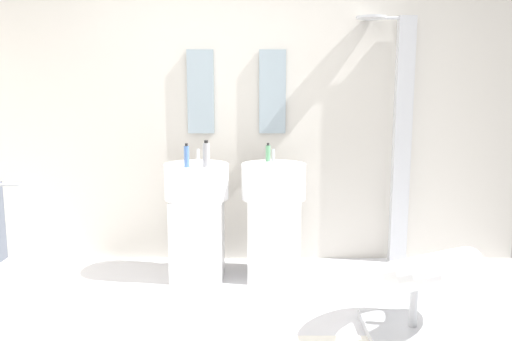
{
  "coord_description": "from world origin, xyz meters",
  "views": [
    {
      "loc": [
        0.16,
        -2.83,
        1.5
      ],
      "look_at": [
        0.15,
        0.55,
        0.95
      ],
      "focal_mm": 36.91,
      "sensor_mm": 36.0,
      "label": 1
    }
  ],
  "objects": [
    {
      "name": "rear_partition",
      "position": [
        0.0,
        1.65,
        1.3
      ],
      "size": [
        4.8,
        0.1,
        2.6
      ],
      "primitive_type": "cube",
      "color": "beige",
      "rests_on": "ground_plane"
    },
    {
      "name": "pedestal_sink_left",
      "position": [
        -0.3,
        1.17,
        0.5
      ],
      "size": [
        0.5,
        0.5,
        1.0
      ],
      "color": "white",
      "rests_on": "ground_plane"
    },
    {
      "name": "pedestal_sink_right",
      "position": [
        0.3,
        1.17,
        0.5
      ],
      "size": [
        0.5,
        0.5,
        1.0
      ],
      "color": "white",
      "rests_on": "ground_plane"
    },
    {
      "name": "vanity_mirror_left",
      "position": [
        -0.3,
        1.58,
        1.45
      ],
      "size": [
        0.22,
        0.03,
        0.69
      ],
      "primitive_type": "cube",
      "color": "#8C9EA8"
    },
    {
      "name": "vanity_mirror_right",
      "position": [
        0.3,
        1.58,
        1.45
      ],
      "size": [
        0.22,
        0.03,
        0.69
      ],
      "primitive_type": "cube",
      "color": "#8C9EA8"
    },
    {
      "name": "shower_column",
      "position": [
        1.36,
        1.53,
        1.08
      ],
      "size": [
        0.49,
        0.24,
        2.05
      ],
      "color": "#B7BABF",
      "rests_on": "ground_plane"
    },
    {
      "name": "lounge_chair",
      "position": [
        1.11,
        0.16,
        0.35
      ],
      "size": [
        1.05,
        1.06,
        0.65
      ],
      "color": "#B7BABF",
      "rests_on": "ground_plane"
    },
    {
      "name": "soap_bottle_grey",
      "position": [
        -0.21,
        1.03,
        0.99
      ],
      "size": [
        0.05,
        0.05,
        0.2
      ],
      "color": "#99999E",
      "rests_on": "pedestal_sink_left"
    },
    {
      "name": "soap_bottle_green",
      "position": [
        0.26,
        1.3,
        0.97
      ],
      "size": [
        0.04,
        0.04,
        0.15
      ],
      "color": "#59996B",
      "rests_on": "pedestal_sink_right"
    },
    {
      "name": "soap_bottle_blue",
      "position": [
        -0.35,
        1.0,
        0.98
      ],
      "size": [
        0.04,
        0.04,
        0.18
      ],
      "color": "#4C72B7",
      "rests_on": "pedestal_sink_left"
    }
  ]
}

